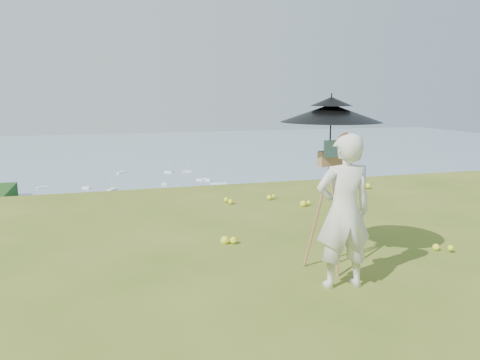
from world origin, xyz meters
name	(u,v)px	position (x,y,z in m)	size (l,w,h in m)	color
ground	(473,274)	(0.00, 0.00, 0.00)	(14.00, 14.00, 0.00)	#4C601B
shoreline_tier	(138,313)	(0.00, 75.00, -36.00)	(170.00, 28.00, 8.00)	#6E6558
bay_water	(112,167)	(0.00, 240.00, -34.00)	(700.00, 700.00, 0.00)	#7590A7
slope_trees	(163,292)	(0.00, 35.00, -15.00)	(110.00, 50.00, 6.00)	#274E17
harbor_town	(136,279)	(0.00, 75.00, -29.50)	(110.00, 22.00, 5.00)	silver
moored_boats	(81,202)	(-12.50, 161.00, -33.65)	(140.00, 140.00, 0.70)	white
wildflowers	(459,263)	(0.00, 0.25, 0.06)	(10.00, 10.50, 0.12)	yellow
painter	(344,212)	(-1.86, 0.14, 0.94)	(0.69, 0.45, 1.89)	beige
field_easel	(329,205)	(-1.75, 0.74, 0.88)	(0.66, 0.66, 1.75)	#915B3D
sun_umbrella	(331,128)	(-1.75, 0.77, 1.89)	(1.31, 1.31, 0.91)	black
painter_cap	(347,137)	(-1.86, 0.14, 1.83)	(0.21, 0.25, 0.10)	#D07280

